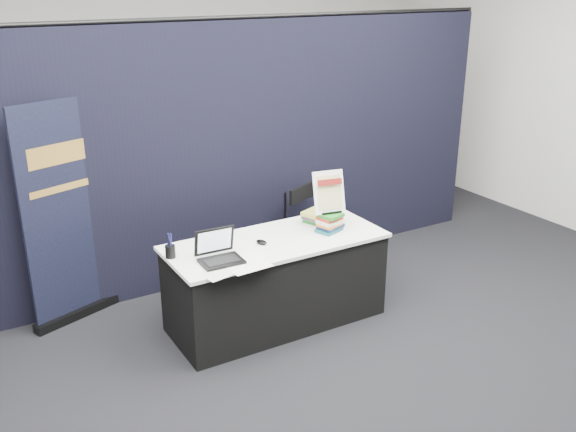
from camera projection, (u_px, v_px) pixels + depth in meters
The scene contains 15 objects.
floor at pixel (311, 351), 5.02m from camera, with size 8.00×8.00×0.00m, color black.
wall_back at pixel (133, 66), 7.63m from camera, with size 8.00×0.02×3.50m, color beige.
drape_partition at pixel (219, 157), 5.89m from camera, with size 6.00×0.08×2.40m, color black.
display_table at pixel (276, 281), 5.33m from camera, with size 1.80×0.75×0.75m.
laptop at pixel (219, 254), 4.80m from camera, with size 0.32×0.26×0.24m.
mouse at pixel (262, 242), 5.12m from camera, with size 0.06×0.10×0.03m, color black.
brochure_left at pixel (220, 273), 4.62m from camera, with size 0.26×0.19×0.00m, color silver.
brochure_mid at pixel (248, 266), 4.74m from camera, with size 0.31×0.22×0.00m, color white.
brochure_right at pixel (246, 259), 4.85m from camera, with size 0.30×0.21×0.00m, color white.
pen_cup at pixel (170, 252), 4.86m from camera, with size 0.08×0.08×0.10m, color black.
book_stack_tall at pixel (330, 222), 5.35m from camera, with size 0.22×0.19×0.16m.
book_stack_short at pixel (318, 216), 5.57m from camera, with size 0.29×0.26×0.10m.
info_sign at pixel (329, 193), 5.29m from camera, with size 0.28×0.16×0.36m.
pullup_banner at pixel (67, 227), 5.25m from camera, with size 0.78×0.36×1.87m.
stacking_chair at pixel (309, 228), 6.18m from camera, with size 0.51×0.53×0.86m.
Camera 1 is at (-2.35, -3.63, 2.76)m, focal length 40.00 mm.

